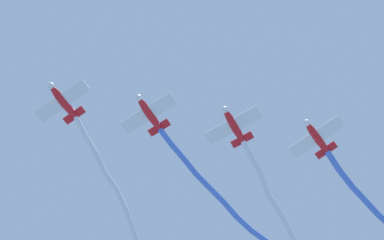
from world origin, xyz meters
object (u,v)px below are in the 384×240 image
airplane_lead (63,101)px  airplane_slot (317,137)px  airplane_left_wing (149,113)px  airplane_right_wing (234,125)px

airplane_lead → airplane_slot: airplane_slot is taller
airplane_left_wing → airplane_slot: bearing=131.7°
airplane_slot → airplane_lead: bearing=-44.5°
airplane_lead → airplane_left_wing: bearing=133.8°
airplane_right_wing → airplane_slot: airplane_slot is taller
airplane_left_wing → airplane_slot: 21.90m
airplane_left_wing → airplane_slot: size_ratio=0.99×
airplane_slot → airplane_left_wing: bearing=-44.5°
airplane_lead → airplane_left_wing: size_ratio=1.00×
airplane_left_wing → airplane_slot: airplane_slot is taller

